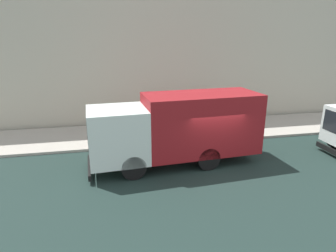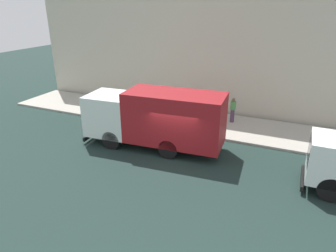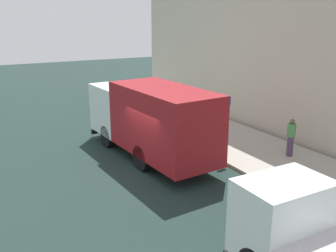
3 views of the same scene
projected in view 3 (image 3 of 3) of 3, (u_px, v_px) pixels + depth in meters
ground at (152, 171)px, 15.03m from camera, size 80.00×80.00×0.00m
sidewalk at (250, 149)px, 17.42m from camera, size 4.32×30.00×0.14m
building_facade at (300, 48)px, 17.38m from camera, size 0.50×30.00×9.18m
large_utility_truck at (150, 118)px, 16.12m from camera, size 2.89×7.98×3.28m
pedestrian_walking at (212, 126)px, 17.62m from camera, size 0.49×0.49×1.71m
pedestrian_standing at (291, 137)px, 16.09m from camera, size 0.51×0.51×1.68m
traffic_cone_orange at (171, 119)px, 20.84m from camera, size 0.47×0.47×0.67m
street_sign_post at (226, 121)px, 15.87m from camera, size 0.44×0.08×2.69m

